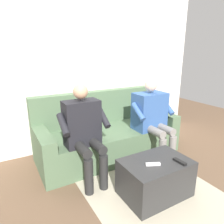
# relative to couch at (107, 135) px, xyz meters

# --- Properties ---
(ground_plane) EXTENTS (8.00, 8.00, 0.00)m
(ground_plane) POSITION_rel_couch_xyz_m (0.00, 0.73, -0.30)
(ground_plane) COLOR brown
(back_wall) EXTENTS (4.08, 0.06, 2.52)m
(back_wall) POSITION_rel_couch_xyz_m (0.00, -0.55, 0.96)
(back_wall) COLOR silver
(back_wall) RESTS_ON ground
(couch) EXTENTS (2.05, 0.82, 0.93)m
(couch) POSITION_rel_couch_xyz_m (0.00, 0.00, 0.00)
(couch) COLOR #516B4C
(couch) RESTS_ON ground
(coffee_table) EXTENTS (0.72, 0.49, 0.41)m
(coffee_table) POSITION_rel_couch_xyz_m (0.00, 1.09, -0.10)
(coffee_table) COLOR #2D2D2D
(coffee_table) RESTS_ON ground
(person_left_seated) EXTENTS (0.60, 0.60, 1.14)m
(person_left_seated) POSITION_rel_couch_xyz_m (-0.53, 0.38, 0.34)
(person_left_seated) COLOR #335693
(person_left_seated) RESTS_ON ground
(person_right_seated) EXTENTS (0.57, 0.54, 1.16)m
(person_right_seated) POSITION_rel_couch_xyz_m (0.53, 0.42, 0.34)
(person_right_seated) COLOR black
(person_right_seated) RESTS_ON ground
(remote_black) EXTENTS (0.05, 0.15, 0.03)m
(remote_black) POSITION_rel_couch_xyz_m (-0.19, 1.24, 0.12)
(remote_black) COLOR black
(remote_black) RESTS_ON coffee_table
(remote_white) EXTENTS (0.15, 0.09, 0.02)m
(remote_white) POSITION_rel_couch_xyz_m (0.08, 1.14, 0.12)
(remote_white) COLOR white
(remote_white) RESTS_ON coffee_table
(floor_rug) EXTENTS (1.37, 1.62, 0.01)m
(floor_rug) POSITION_rel_couch_xyz_m (0.00, 0.98, -0.30)
(floor_rug) COLOR #B7AD93
(floor_rug) RESTS_ON ground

